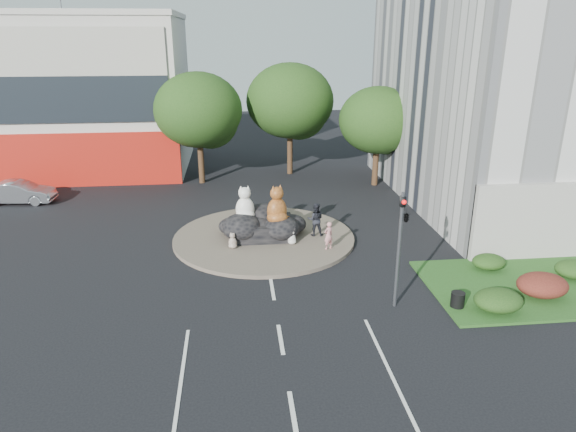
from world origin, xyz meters
name	(u,v)px	position (x,y,z in m)	size (l,w,h in m)	color
ground	(281,339)	(0.00, 0.00, 0.00)	(120.00, 120.00, 0.00)	black
roundabout_island	(264,237)	(0.00, 10.00, 0.10)	(10.00, 10.00, 0.20)	brown
rock_plinth	(264,228)	(0.00, 10.00, 0.65)	(3.20, 2.60, 0.90)	black
shophouse_block	(27,94)	(-18.00, 27.91, 6.18)	(25.20, 12.30, 17.40)	beige
grass_verge	(538,285)	(12.00, 3.00, 0.06)	(10.00, 6.00, 0.12)	#234B19
tree_left	(199,114)	(-3.93, 22.06, 5.25)	(6.46, 6.46, 8.27)	#382314
tree_mid	(291,104)	(3.07, 24.06, 5.56)	(6.84, 6.84, 8.76)	#382314
tree_right	(379,123)	(9.07, 20.06, 4.63)	(5.70, 5.70, 7.30)	#382314
hedge_near_green	(498,300)	(9.00, 1.00, 0.57)	(2.00, 1.60, 0.90)	#1A3E13
hedge_red	(542,285)	(11.50, 2.00, 0.61)	(2.20, 1.76, 0.99)	#501815
hedge_mid_green	(574,269)	(14.00, 3.50, 0.53)	(1.80, 1.44, 0.81)	#1A3E13
hedge_back_green	(489,262)	(10.50, 4.80, 0.48)	(1.60, 1.28, 0.72)	#1A3E13
traffic_light	(403,225)	(5.10, 2.00, 3.62)	(0.44, 1.24, 5.00)	#595B60
street_lamp	(513,162)	(12.82, 8.00, 4.55)	(2.34, 0.22, 8.06)	#595B60
cat_white	(245,203)	(-1.00, 10.21, 2.09)	(1.18, 1.02, 1.97)	white
cat_tabby	(277,204)	(0.70, 9.59, 2.17)	(1.28, 1.11, 2.13)	#BA7526
kitten_calico	(233,240)	(-1.73, 8.50, 0.63)	(0.52, 0.45, 0.87)	silver
kitten_white	(292,236)	(1.41, 8.71, 0.62)	(0.50, 0.43, 0.83)	beige
pedestrian_pink	(328,236)	(3.22, 7.81, 0.95)	(0.54, 0.36, 1.49)	#CD8585
pedestrian_dark	(315,219)	(2.85, 9.79, 1.13)	(0.91, 0.71, 1.86)	black
parked_car	(19,192)	(-15.95, 18.18, 0.76)	(1.60, 4.59, 1.51)	#9B9DA2
litter_bin	(458,299)	(7.50, 1.48, 0.44)	(0.57, 0.57, 0.63)	black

